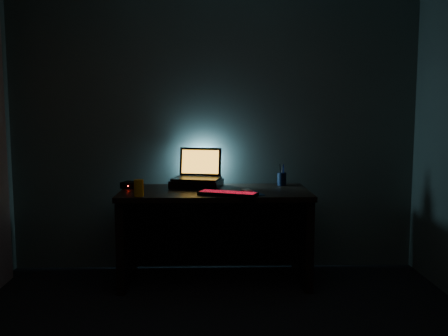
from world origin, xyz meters
name	(u,v)px	position (x,y,z in m)	size (l,w,h in m)	color
room	(218,139)	(0.00, 0.00, 1.25)	(3.50, 4.00, 2.50)	black
desk	(215,220)	(0.00, 1.67, 0.49)	(1.50, 0.70, 0.75)	black
riser	(197,183)	(-0.15, 1.79, 0.78)	(0.40, 0.30, 0.06)	black
laptop	(198,172)	(-0.14, 1.84, 0.87)	(0.43, 0.36, 0.26)	black
keyboard	(228,194)	(0.10, 1.37, 0.76)	(0.46, 0.29, 0.03)	black
mousepad	(247,194)	(0.24, 1.42, 0.75)	(0.22, 0.20, 0.00)	navy
mouse	(247,192)	(0.24, 1.42, 0.77)	(0.06, 0.10, 0.03)	gray
pen_cup	(282,179)	(0.57, 1.86, 0.80)	(0.08, 0.08, 0.11)	black
juice_glass	(139,188)	(-0.57, 1.35, 0.81)	(0.07, 0.07, 0.12)	orange
router	(132,185)	(-0.68, 1.74, 0.78)	(0.18, 0.17, 0.05)	black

